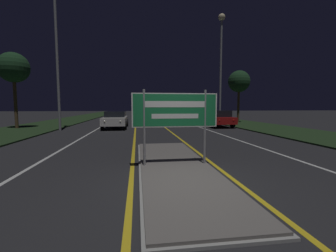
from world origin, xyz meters
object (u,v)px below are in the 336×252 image
at_px(streetlight_right_near, 221,51).
at_px(car_approaching_0, 116,119).
at_px(car_receding_1, 185,113).
at_px(highway_sign, 175,113).
at_px(car_receding_0, 217,118).
at_px(streetlight_left_near, 56,33).

relative_size(streetlight_right_near, car_approaching_0, 2.14).
bearing_deg(car_receding_1, highway_sign, -102.91).
bearing_deg(streetlight_right_near, highway_sign, -115.76).
height_order(streetlight_right_near, car_receding_0, streetlight_right_near).
height_order(highway_sign, streetlight_right_near, streetlight_right_near).
xyz_separation_m(highway_sign, car_approaching_0, (-2.84, 12.42, -0.87)).
bearing_deg(streetlight_right_near, streetlight_left_near, -170.93).
distance_m(streetlight_left_near, car_approaching_0, 7.45).
bearing_deg(car_approaching_0, highway_sign, -77.11).
height_order(streetlight_right_near, car_receding_1, streetlight_right_near).
distance_m(streetlight_right_near, car_receding_0, 5.92).
relative_size(highway_sign, car_receding_0, 0.53).
bearing_deg(car_receding_1, streetlight_right_near, -87.82).
bearing_deg(streetlight_left_near, highway_sign, -58.55).
xyz_separation_m(streetlight_left_near, car_receding_0, (12.56, 1.70, -6.18)).
xyz_separation_m(car_receding_1, car_approaching_0, (-8.66, -12.95, -0.01)).
relative_size(car_receding_1, car_approaching_0, 0.96).
bearing_deg(car_receding_0, car_receding_1, 90.22).
bearing_deg(car_approaching_0, streetlight_left_near, -159.16).
relative_size(car_receding_0, car_receding_1, 1.07).
relative_size(streetlight_left_near, car_approaching_0, 2.41).
bearing_deg(car_approaching_0, car_receding_1, 56.24).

